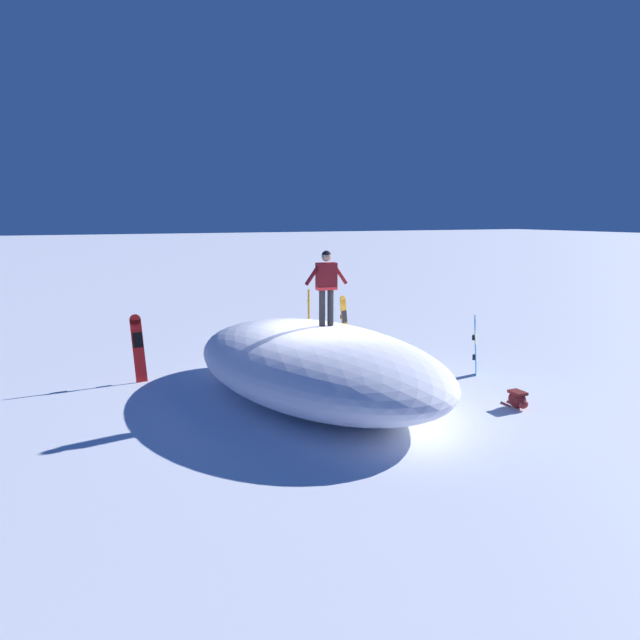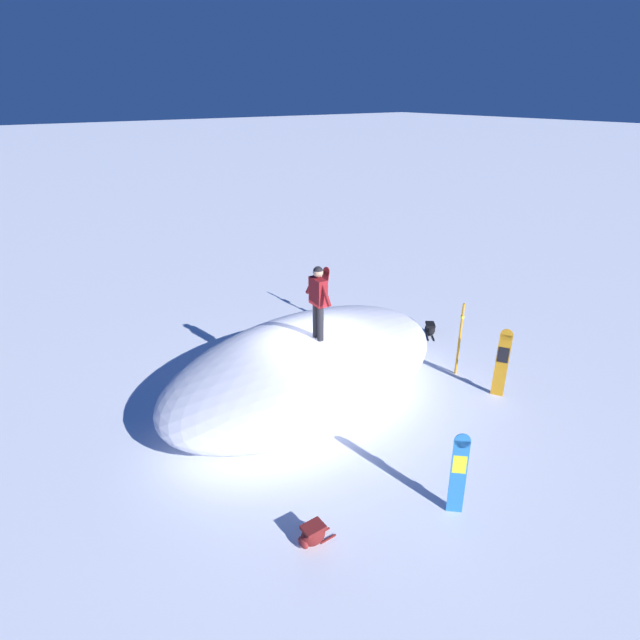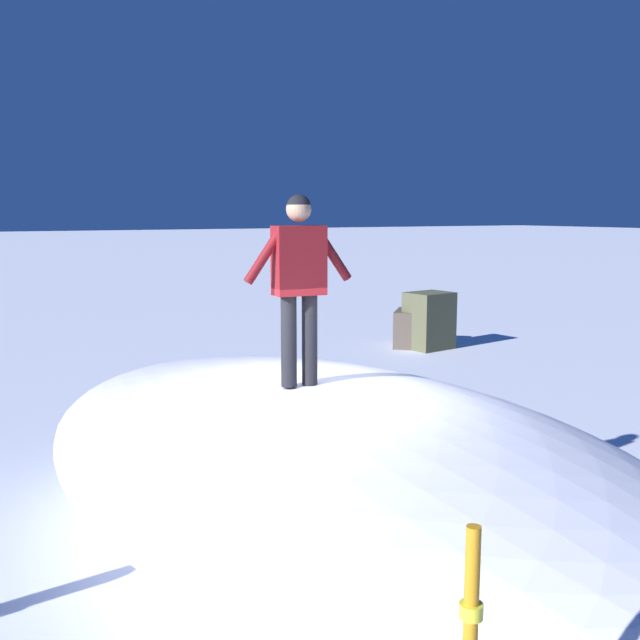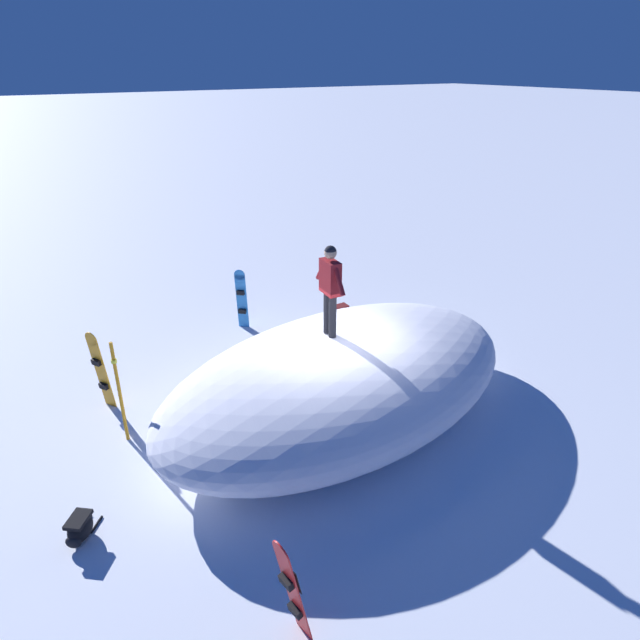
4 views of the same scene
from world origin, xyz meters
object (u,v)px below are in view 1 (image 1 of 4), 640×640
at_px(snowboard_tertiary_upright, 344,322).
at_px(backpack_far, 518,399).
at_px(snowboarder_standing, 326,281).
at_px(snowboard_secondary_upright, 475,344).
at_px(trail_marker_pole, 309,321).
at_px(snowboard_primary_upright, 138,347).
at_px(backpack_near, 234,346).

height_order(snowboard_tertiary_upright, backpack_far, snowboard_tertiary_upright).
relative_size(snowboarder_standing, snowboard_secondary_upright, 1.07).
xyz_separation_m(snowboard_secondary_upright, trail_marker_pole, (-3.09, 3.68, 0.21)).
xyz_separation_m(snowboard_primary_upright, trail_marker_pole, (4.89, 0.65, 0.16)).
xyz_separation_m(backpack_far, trail_marker_pole, (-2.25, 6.11, 0.83)).
xyz_separation_m(snowboard_secondary_upright, snowboard_tertiary_upright, (-1.87, 3.76, 0.06)).
height_order(backpack_near, backpack_far, backpack_near).
distance_m(snowboarder_standing, trail_marker_pole, 4.08).
bearing_deg(snowboard_primary_upright, snowboard_tertiary_upright, 6.92).
relative_size(snowboard_primary_upright, trail_marker_pole, 0.85).
bearing_deg(backpack_near, snowboarder_standing, -79.56).
distance_m(snowboarder_standing, backpack_near, 5.39).
distance_m(snowboard_primary_upright, trail_marker_pole, 4.93).
relative_size(snowboard_primary_upright, snowboard_tertiary_upright, 0.99).
relative_size(snowboard_primary_upright, backpack_near, 2.52).
bearing_deg(snowboarder_standing, snowboard_primary_upright, 142.29).
distance_m(snowboard_tertiary_upright, backpack_near, 3.42).
xyz_separation_m(snowboarder_standing, trail_marker_pole, (1.10, 3.58, -1.61)).
distance_m(snowboard_primary_upright, snowboard_secondary_upright, 8.53).
distance_m(snowboard_primary_upright, snowboard_tertiary_upright, 6.15).
bearing_deg(backpack_near, trail_marker_pole, -30.21).
height_order(snowboard_primary_upright, snowboard_secondary_upright, snowboard_primary_upright).
xyz_separation_m(snowboard_primary_upright, backpack_far, (7.14, -5.46, -0.67)).
bearing_deg(snowboard_primary_upright, backpack_near, 31.71).
height_order(snowboard_primary_upright, backpack_near, snowboard_primary_upright).
bearing_deg(snowboard_tertiary_upright, snowboard_primary_upright, -173.08).
xyz_separation_m(snowboard_primary_upright, snowboard_secondary_upright, (7.98, -3.02, -0.05)).
relative_size(snowboard_secondary_upright, backpack_far, 2.46).
bearing_deg(snowboard_primary_upright, backpack_far, -37.39).
height_order(snowboarder_standing, backpack_near, snowboarder_standing).
bearing_deg(snowboard_tertiary_upright, trail_marker_pole, -175.90).
relative_size(snowboarder_standing, backpack_near, 2.55).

